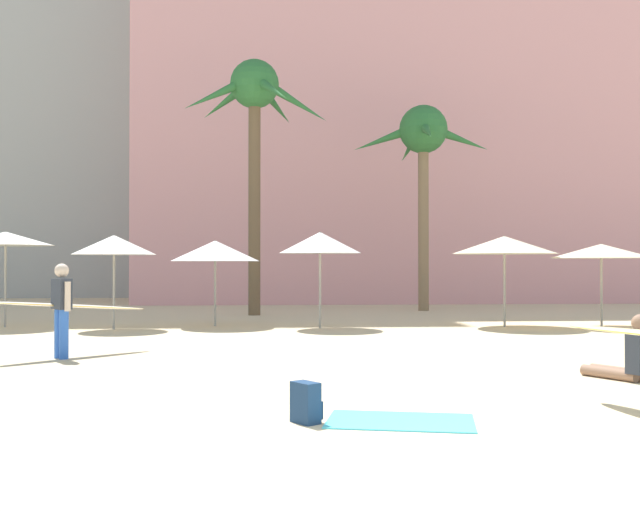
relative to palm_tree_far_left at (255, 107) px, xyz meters
name	(u,v)px	position (x,y,z in m)	size (l,w,h in m)	color
ground	(459,457)	(2.00, -17.83, -6.74)	(120.00, 120.00, 0.00)	beige
hotel_pink	(398,100)	(6.73, 11.30, 2.90)	(23.68, 10.63, 19.26)	pink
palm_tree_far_left	(255,107)	(0.00, 0.00, 0.00)	(4.74, 4.73, 8.29)	brown
palm_tree_left	(423,142)	(5.92, 1.89, -0.75)	(5.08, 5.06, 7.31)	#896B4C
cafe_umbrella_0	(114,245)	(-3.46, -5.06, -4.61)	(2.10, 2.10, 2.38)	gray
cafe_umbrella_1	(215,251)	(-0.98, -4.22, -4.74)	(2.35, 2.35, 2.27)	gray
cafe_umbrella_2	(504,245)	(6.60, -5.03, -4.59)	(2.72, 2.72, 2.38)	gray
cafe_umbrella_3	(6,239)	(-6.43, -4.16, -4.43)	(2.45, 2.45, 2.49)	gray
cafe_umbrella_5	(601,251)	(9.13, -5.22, -4.75)	(2.59, 2.59, 2.17)	gray
cafe_umbrella_6	(320,243)	(1.75, -5.07, -4.54)	(2.12, 2.12, 2.47)	gray
beach_towel	(400,421)	(1.76, -16.41, -6.73)	(1.51, 0.92, 0.01)	#4CC6D6
backpack	(306,403)	(0.78, -16.40, -6.53)	(0.34, 0.35, 0.42)	navy
person_near_left	(629,358)	(5.45, -13.96, -6.41)	(0.81, 1.03, 0.94)	#936B51
person_mid_right	(63,306)	(-3.17, -10.76, -5.84)	(2.58, 2.33, 1.65)	blue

